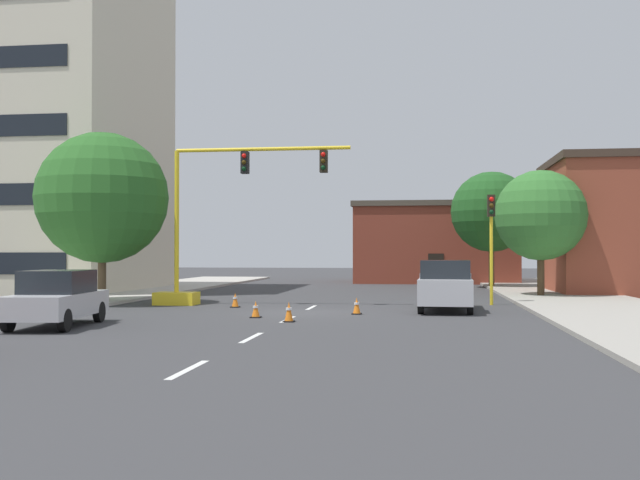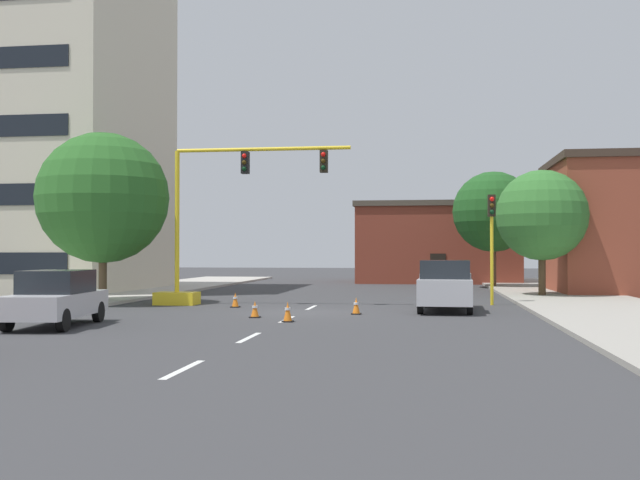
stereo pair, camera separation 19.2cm
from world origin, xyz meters
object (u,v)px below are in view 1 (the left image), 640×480
at_px(sedan_silver_near_left, 57,298).
at_px(traffic_cone_roadside_b, 256,309).
at_px(traffic_cone_roadside_c, 289,312).
at_px(tree_right_mid, 540,215).
at_px(traffic_signal_gantry, 200,254).
at_px(traffic_cone_roadside_d, 357,306).
at_px(pickup_truck_silver, 445,286).
at_px(traffic_cone_roadside_a, 235,300).
at_px(tree_left_near, 102,198).
at_px(tree_right_far, 491,212).
at_px(traffic_light_pole_right, 491,224).

height_order(sedan_silver_near_left, traffic_cone_roadside_b, sedan_silver_near_left).
bearing_deg(sedan_silver_near_left, traffic_cone_roadside_c, 20.17).
height_order(tree_right_mid, sedan_silver_near_left, tree_right_mid).
xyz_separation_m(traffic_signal_gantry, traffic_cone_roadside_d, (7.18, -3.95, -1.91)).
bearing_deg(traffic_cone_roadside_b, pickup_truck_silver, 31.51).
relative_size(sedan_silver_near_left, traffic_cone_roadside_d, 7.47).
xyz_separation_m(traffic_cone_roadside_b, traffic_cone_roadside_d, (3.39, 1.92, 0.02)).
relative_size(pickup_truck_silver, traffic_cone_roadside_b, 9.25).
distance_m(tree_right_mid, traffic_cone_roadside_a, 16.59).
xyz_separation_m(tree_left_near, pickup_truck_silver, (14.98, -1.76, -3.74)).
bearing_deg(tree_right_mid, traffic_cone_roadside_d, -126.41).
bearing_deg(sedan_silver_near_left, traffic_signal_gantry, 80.76).
height_order(traffic_signal_gantry, traffic_cone_roadside_b, traffic_signal_gantry).
distance_m(traffic_signal_gantry, tree_left_near, 5.14).
bearing_deg(pickup_truck_silver, tree_right_far, 79.57).
distance_m(tree_right_far, traffic_cone_roadside_d, 22.84).
distance_m(traffic_cone_roadside_c, traffic_cone_roadside_d, 3.86).
bearing_deg(traffic_signal_gantry, sedan_silver_near_left, -99.24).
bearing_deg(tree_right_far, tree_left_near, -136.82).
relative_size(traffic_cone_roadside_a, traffic_cone_roadside_c, 0.92).
distance_m(tree_right_far, traffic_cone_roadside_b, 25.78).
height_order(traffic_signal_gantry, tree_left_near, tree_left_near).
height_order(traffic_signal_gantry, tree_right_far, tree_right_far).
xyz_separation_m(tree_right_mid, sedan_silver_near_left, (-17.13, -17.16, -3.27)).
bearing_deg(traffic_light_pole_right, traffic_signal_gantry, -172.37).
xyz_separation_m(tree_right_far, pickup_truck_silver, (-3.52, -19.12, -3.91)).
distance_m(tree_right_far, traffic_cone_roadside_c, 26.54).
height_order(tree_right_far, traffic_cone_roadside_c, tree_right_far).
xyz_separation_m(sedan_silver_near_left, traffic_cone_roadside_d, (8.77, 5.83, -0.58)).
xyz_separation_m(pickup_truck_silver, traffic_cone_roadside_d, (-3.31, -2.19, -0.67)).
relative_size(traffic_signal_gantry, traffic_light_pole_right, 1.78).
height_order(tree_left_near, traffic_cone_roadside_a, tree_left_near).
xyz_separation_m(sedan_silver_near_left, traffic_cone_roadside_b, (5.39, 3.91, -0.60)).
bearing_deg(tree_right_far, traffic_signal_gantry, -128.91).
bearing_deg(traffic_cone_roadside_c, traffic_cone_roadside_d, 59.58).
bearing_deg(sedan_silver_near_left, tree_left_near, 106.52).
height_order(traffic_light_pole_right, traffic_cone_roadside_b, traffic_light_pole_right).
bearing_deg(traffic_cone_roadside_b, sedan_silver_near_left, -143.99).
distance_m(traffic_signal_gantry, tree_right_mid, 17.31).
bearing_deg(traffic_cone_roadside_a, traffic_signal_gantry, 147.15).
height_order(traffic_cone_roadside_a, traffic_cone_roadside_d, traffic_cone_roadside_d).
bearing_deg(tree_right_far, sedan_silver_near_left, -119.89).
height_order(tree_right_far, traffic_cone_roadside_b, tree_right_far).
bearing_deg(traffic_signal_gantry, traffic_cone_roadside_b, -57.13).
bearing_deg(traffic_cone_roadside_b, traffic_cone_roadside_d, 29.51).
distance_m(pickup_truck_silver, traffic_cone_roadside_b, 7.89).
distance_m(traffic_light_pole_right, tree_left_near, 17.19).
xyz_separation_m(traffic_light_pole_right, traffic_cone_roadside_d, (-5.40, -5.64, -3.22)).
bearing_deg(tree_right_mid, sedan_silver_near_left, -134.95).
distance_m(tree_left_near, traffic_cone_roadside_c, 12.91).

